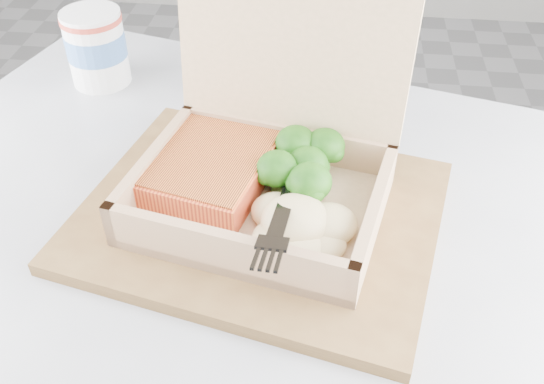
# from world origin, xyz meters

# --- Properties ---
(cafe_table) EXTENTS (0.89, 0.89, 0.70)m
(cafe_table) POSITION_xyz_m (0.65, -0.12, 0.52)
(cafe_table) COLOR black
(cafe_table) RESTS_ON floor
(serving_tray) EXTENTS (0.38, 0.33, 0.01)m
(serving_tray) POSITION_xyz_m (0.72, -0.07, 0.71)
(serving_tray) COLOR brown
(serving_tray) RESTS_ON cafe_table
(takeout_container) EXTENTS (0.26, 0.24, 0.21)m
(takeout_container) POSITION_xyz_m (0.72, -0.04, 0.77)
(takeout_container) COLOR tan
(takeout_container) RESTS_ON serving_tray
(salmon_fillet) EXTENTS (0.14, 0.16, 0.03)m
(salmon_fillet) POSITION_xyz_m (0.67, -0.04, 0.74)
(salmon_fillet) COLOR orange
(salmon_fillet) RESTS_ON takeout_container
(broccoli_pile) EXTENTS (0.11, 0.11, 0.04)m
(broccoli_pile) POSITION_xyz_m (0.76, -0.04, 0.75)
(broccoli_pile) COLOR #327C1B
(broccoli_pile) RESTS_ON takeout_container
(mashed_potatoes) EXTENTS (0.10, 0.08, 0.03)m
(mashed_potatoes) POSITION_xyz_m (0.75, -0.11, 0.74)
(mashed_potatoes) COLOR #D2BA88
(mashed_potatoes) RESTS_ON takeout_container
(plastic_fork) EXTENTS (0.03, 0.17, 0.04)m
(plastic_fork) POSITION_xyz_m (0.74, -0.08, 0.76)
(plastic_fork) COLOR black
(plastic_fork) RESTS_ON mashed_potatoes
(paper_cup) EXTENTS (0.07, 0.07, 0.09)m
(paper_cup) POSITION_xyz_m (0.48, 0.17, 0.75)
(paper_cup) COLOR white
(paper_cup) RESTS_ON cafe_table
(receipt) EXTENTS (0.10, 0.14, 0.00)m
(receipt) POSITION_xyz_m (0.76, 0.09, 0.70)
(receipt) COLOR white
(receipt) RESTS_ON cafe_table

